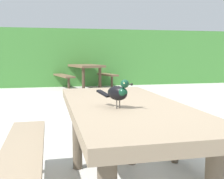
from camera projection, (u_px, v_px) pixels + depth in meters
hedge_wall at (68, 58)px, 10.06m from camera, size 28.00×1.75×1.90m
picnic_table_foreground at (124, 129)px, 1.98m from camera, size 1.68×1.80×0.74m
bird_grackle at (119, 92)px, 1.74m from camera, size 0.19×0.25×0.18m
picnic_table_mid_left at (83, 70)px, 9.03m from camera, size 2.04×2.06×0.74m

